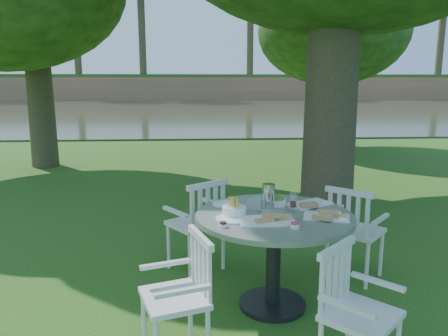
{
  "coord_description": "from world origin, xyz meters",
  "views": [
    {
      "loc": [
        -0.33,
        -4.92,
        1.88
      ],
      "look_at": [
        0.0,
        0.2,
        0.85
      ],
      "focal_mm": 35.0,
      "sensor_mm": 36.0,
      "label": 1
    }
  ],
  "objects": [
    {
      "name": "river",
      "position": [
        0.0,
        23.0,
        0.0
      ],
      "size": [
        100.0,
        28.0,
        0.12
      ],
      "primitive_type": "cube",
      "color": "#31341F",
      "rests_on": "ground"
    },
    {
      "name": "chair_nw",
      "position": [
        -0.29,
        -0.82,
        0.55
      ],
      "size": [
        0.64,
        0.64,
        0.93
      ],
      "rotation": [
        0.0,
        0.0,
        -2.51
      ],
      "color": "silver",
      "rests_on": "ground"
    },
    {
      "name": "chair_ne",
      "position": [
        1.12,
        -1.1,
        0.53
      ],
      "size": [
        0.63,
        0.63,
        0.91
      ],
      "rotation": [
        0.0,
        0.0,
        -3.89
      ],
      "color": "silver",
      "rests_on": "ground"
    },
    {
      "name": "chair_sw",
      "position": [
        -0.41,
        -2.18,
        0.51
      ],
      "size": [
        0.53,
        0.54,
        0.87
      ],
      "rotation": [
        0.0,
        0.0,
        -1.25
      ],
      "color": "silver",
      "rests_on": "ground"
    },
    {
      "name": "far_bank",
      "position": [
        0.28,
        41.12,
        7.25
      ],
      "size": [
        100.0,
        18.0,
        15.2
      ],
      "color": "#8C6141",
      "rests_on": "ground"
    },
    {
      "name": "tableware",
      "position": [
        0.26,
        -1.5,
        0.85
      ],
      "size": [
        1.09,
        0.81,
        0.21
      ],
      "color": "white",
      "rests_on": "table"
    },
    {
      "name": "chair_se",
      "position": [
        0.62,
        -2.44,
        0.5
      ],
      "size": [
        0.59,
        0.59,
        0.86
      ],
      "rotation": [
        0.0,
        0.0,
        0.77
      ],
      "color": "silver",
      "rests_on": "ground"
    },
    {
      "name": "ground",
      "position": [
        0.0,
        0.0,
        0.0
      ],
      "size": [
        140.0,
        140.0,
        0.0
      ],
      "primitive_type": "plane",
      "color": "#18400D",
      "rests_on": "ground"
    },
    {
      "name": "table",
      "position": [
        0.3,
        -1.55,
        0.64
      ],
      "size": [
        1.28,
        1.28,
        0.81
      ],
      "color": "black",
      "rests_on": "ground"
    }
  ]
}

